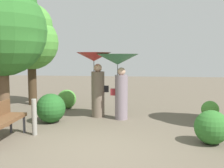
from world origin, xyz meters
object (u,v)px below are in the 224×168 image
(person_left, at_px, (96,73))
(tree_near_left, at_px, (31,37))
(person_right, at_px, (119,70))
(park_bench, at_px, (0,119))
(tree_mid_left, at_px, (0,22))
(path_marker_post, at_px, (34,117))

(person_left, relative_size, tree_near_left, 0.52)
(person_right, distance_m, tree_near_left, 4.27)
(person_left, relative_size, park_bench, 1.32)
(tree_mid_left, bearing_deg, tree_near_left, 100.47)
(tree_mid_left, bearing_deg, park_bench, -63.95)
(person_right, height_order, path_marker_post, person_right)
(person_right, xyz_separation_m, park_bench, (-2.38, -2.43, -0.96))
(park_bench, height_order, tree_mid_left, tree_mid_left)
(tree_near_left, distance_m, tree_mid_left, 3.26)
(tree_mid_left, distance_m, path_marker_post, 2.70)
(tree_near_left, height_order, tree_mid_left, tree_mid_left)
(park_bench, relative_size, tree_near_left, 0.39)
(person_right, bearing_deg, tree_mid_left, 106.03)
(person_left, distance_m, path_marker_post, 2.58)
(person_right, relative_size, tree_mid_left, 0.46)
(person_left, distance_m, park_bench, 3.26)
(person_left, distance_m, person_right, 0.79)
(person_left, relative_size, tree_mid_left, 0.48)
(person_left, xyz_separation_m, person_right, (0.74, -0.25, 0.10))
(tree_near_left, bearing_deg, park_bench, -74.86)
(park_bench, height_order, tree_near_left, tree_near_left)
(person_left, xyz_separation_m, tree_mid_left, (-2.26, -1.43, 1.39))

